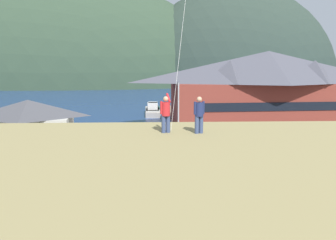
# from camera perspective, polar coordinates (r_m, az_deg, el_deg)

# --- Properties ---
(ground_plane) EXTENTS (600.00, 600.00, 0.00)m
(ground_plane) POSITION_cam_1_polar(r_m,az_deg,el_deg) (26.42, 2.94, -9.93)
(ground_plane) COLOR #66604C
(parking_lot_pad) EXTENTS (40.00, 20.00, 0.10)m
(parking_lot_pad) POSITION_cam_1_polar(r_m,az_deg,el_deg) (31.14, 2.13, -6.75)
(parking_lot_pad) COLOR gray
(parking_lot_pad) RESTS_ON ground
(bay_water) EXTENTS (360.00, 84.00, 0.03)m
(bay_water) POSITION_cam_1_polar(r_m,az_deg,el_deg) (85.27, -0.60, 3.78)
(bay_water) COLOR navy
(bay_water) RESTS_ON ground
(far_hill_west_ridge) EXTENTS (128.31, 72.79, 70.30)m
(far_hill_west_ridge) POSITION_cam_1_polar(r_m,az_deg,el_deg) (159.87, -26.39, 5.56)
(far_hill_west_ridge) COLOR #2D3D33
(far_hill_west_ridge) RESTS_ON ground
(far_hill_east_peak) EXTENTS (144.47, 62.99, 86.09)m
(far_hill_east_peak) POSITION_cam_1_polar(r_m,az_deg,el_deg) (146.17, -18.48, 5.77)
(far_hill_east_peak) COLOR #334733
(far_hill_east_peak) RESTS_ON ground
(far_hill_center_saddle) EXTENTS (83.80, 53.32, 78.54)m
(far_hill_center_saddle) POSITION_cam_1_polar(r_m,az_deg,el_deg) (141.76, 11.08, 5.98)
(far_hill_center_saddle) COLOR #2D3D33
(far_hill_center_saddle) RESTS_ON ground
(harbor_lodge) EXTENTS (28.07, 12.05, 10.49)m
(harbor_lodge) POSITION_cam_1_polar(r_m,az_deg,el_deg) (48.55, 16.64, 5.42)
(harbor_lodge) COLOR brown
(harbor_lodge) RESTS_ON ground
(storage_shed_near_lot) EXTENTS (8.54, 5.90, 5.55)m
(storage_shed_near_lot) POSITION_cam_1_polar(r_m,az_deg,el_deg) (33.54, -22.60, -1.34)
(storage_shed_near_lot) COLOR beige
(storage_shed_near_lot) RESTS_ON ground
(wharf_dock) EXTENTS (3.20, 12.63, 0.70)m
(wharf_dock) POSITION_cam_1_polar(r_m,az_deg,el_deg) (58.71, 0.81, 1.39)
(wharf_dock) COLOR #70604C
(wharf_dock) RESTS_ON ground
(moored_boat_wharfside) EXTENTS (2.46, 7.04, 2.16)m
(moored_boat_wharfside) POSITION_cam_1_polar(r_m,az_deg,el_deg) (58.41, -2.57, 1.70)
(moored_boat_wharfside) COLOR #23564C
(moored_boat_wharfside) RESTS_ON ground
(moored_boat_outer_mooring) EXTENTS (3.17, 7.85, 2.16)m
(moored_boat_outer_mooring) POSITION_cam_1_polar(r_m,az_deg,el_deg) (60.01, 4.17, 1.90)
(moored_boat_outer_mooring) COLOR navy
(moored_boat_outer_mooring) RESTS_ON ground
(moored_boat_inner_slip) EXTENTS (2.68, 7.64, 2.16)m
(moored_boat_inner_slip) POSITION_cam_1_polar(r_m,az_deg,el_deg) (57.53, -2.67, 1.58)
(moored_boat_inner_slip) COLOR #A8A399
(moored_boat_inner_slip) RESTS_ON ground
(parked_car_mid_row_far) EXTENTS (4.28, 2.22, 1.82)m
(parked_car_mid_row_far) POSITION_cam_1_polar(r_m,az_deg,el_deg) (34.48, 16.79, -3.79)
(parked_car_mid_row_far) COLOR navy
(parked_car_mid_row_far) RESTS_ON parking_lot_pad
(parked_car_back_row_left) EXTENTS (4.31, 2.27, 1.82)m
(parked_car_back_row_left) POSITION_cam_1_polar(r_m,az_deg,el_deg) (27.67, -20.03, -7.28)
(parked_car_back_row_left) COLOR #9EA3A8
(parked_car_back_row_left) RESTS_ON parking_lot_pad
(parked_car_front_row_end) EXTENTS (4.33, 2.33, 1.82)m
(parked_car_front_row_end) POSITION_cam_1_polar(r_m,az_deg,el_deg) (32.81, -4.68, -4.08)
(parked_car_front_row_end) COLOR #236633
(parked_car_front_row_end) RESTS_ON parking_lot_pad
(parking_light_pole) EXTENTS (0.24, 0.78, 6.73)m
(parking_light_pole) POSITION_cam_1_polar(r_m,az_deg,el_deg) (35.75, 1.79, 1.88)
(parking_light_pole) COLOR #ADADB2
(parking_light_pole) RESTS_ON parking_lot_pad
(person_kite_flyer) EXTENTS (0.52, 0.70, 1.86)m
(person_kite_flyer) POSITION_cam_1_polar(r_m,az_deg,el_deg) (15.76, -0.39, 1.22)
(person_kite_flyer) COLOR #384770
(person_kite_flyer) RESTS_ON grassy_hill_foreground
(person_companion) EXTENTS (0.52, 0.40, 1.74)m
(person_companion) POSITION_cam_1_polar(r_m,az_deg,el_deg) (15.67, 5.34, 1.07)
(person_companion) COLOR #384770
(person_companion) RESTS_ON grassy_hill_foreground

